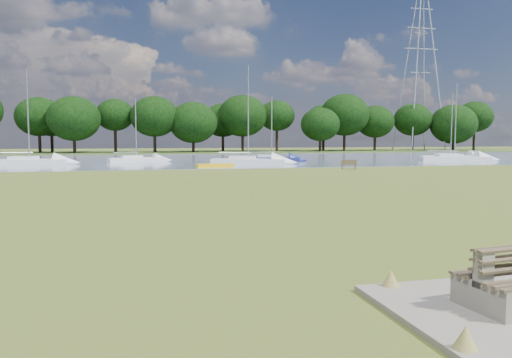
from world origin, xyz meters
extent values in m
plane|color=olive|center=(0.00, 0.00, 0.00)|extent=(220.00, 220.00, 0.00)
cube|color=slate|center=(0.00, 42.00, 0.00)|extent=(220.00, 40.00, 0.10)
cube|color=#4C6626|center=(0.00, 72.00, 0.00)|extent=(220.00, 20.00, 0.40)
cube|color=gray|center=(-0.79, -14.08, 0.33)|extent=(0.35, 1.13, 0.47)
cube|color=gray|center=(-0.79, -14.08, 0.76)|extent=(0.25, 0.21, 0.58)
cube|color=brown|center=(-0.04, -13.65, 0.58)|extent=(1.95, 0.62, 0.04)
cube|color=brown|center=(11.48, 19.71, 0.20)|extent=(0.18, 0.40, 0.41)
cube|color=brown|center=(12.58, 19.38, 0.20)|extent=(0.18, 0.40, 0.41)
cube|color=brown|center=(12.03, 19.54, 0.41)|extent=(1.38, 0.77, 0.04)
cube|color=brown|center=(11.98, 19.37, 0.62)|extent=(1.28, 0.43, 0.40)
cube|color=yellow|center=(1.05, 24.04, 0.22)|extent=(3.46, 1.35, 0.34)
cylinder|color=#9DA2AC|center=(47.17, 67.52, 15.71)|extent=(0.26, 0.26, 31.02)
cylinder|color=#9DA2AC|center=(52.13, 67.52, 15.71)|extent=(0.26, 0.26, 31.02)
cylinder|color=#9DA2AC|center=(47.17, 72.48, 15.71)|extent=(0.26, 0.26, 31.02)
cylinder|color=#9DA2AC|center=(52.13, 72.48, 15.71)|extent=(0.26, 0.26, 31.02)
cube|color=#9DA2AC|center=(49.65, 70.00, 20.37)|extent=(7.44, 0.16, 0.16)
cube|color=#9DA2AC|center=(49.65, 70.00, 24.40)|extent=(6.16, 0.16, 0.16)
cube|color=#9DA2AC|center=(49.65, 70.00, 28.12)|extent=(4.89, 0.16, 0.16)
cylinder|color=black|center=(-23.00, 68.00, 2.01)|extent=(0.47, 0.47, 3.62)
ellipsoid|color=black|center=(-23.00, 68.00, 6.43)|extent=(6.63, 6.63, 5.64)
cylinder|color=black|center=(-16.00, 68.00, 2.14)|extent=(0.47, 0.47, 3.89)
ellipsoid|color=black|center=(-16.00, 68.00, 6.90)|extent=(7.58, 7.58, 6.44)
cylinder|color=black|center=(-9.00, 68.00, 1.74)|extent=(0.47, 0.47, 3.07)
ellipsoid|color=black|center=(-9.00, 68.00, 5.49)|extent=(8.53, 8.53, 7.25)
cylinder|color=black|center=(-2.00, 68.00, 1.87)|extent=(0.47, 0.47, 3.34)
ellipsoid|color=black|center=(-2.00, 68.00, 5.96)|extent=(6.63, 6.63, 5.64)
cylinder|color=black|center=(5.00, 68.00, 2.01)|extent=(0.47, 0.47, 3.62)
ellipsoid|color=black|center=(5.00, 68.00, 6.43)|extent=(7.58, 7.58, 6.44)
cylinder|color=black|center=(12.00, 68.00, 2.14)|extent=(0.47, 0.47, 3.89)
ellipsoid|color=black|center=(12.00, 68.00, 6.90)|extent=(8.53, 8.53, 7.25)
cylinder|color=black|center=(19.00, 68.00, 1.74)|extent=(0.47, 0.47, 3.07)
ellipsoid|color=black|center=(19.00, 68.00, 5.49)|extent=(6.63, 6.63, 5.64)
cylinder|color=black|center=(26.00, 68.00, 1.87)|extent=(0.47, 0.47, 3.34)
ellipsoid|color=black|center=(26.00, 68.00, 5.96)|extent=(7.58, 7.58, 6.44)
cylinder|color=black|center=(33.00, 68.00, 2.01)|extent=(0.47, 0.47, 3.62)
ellipsoid|color=black|center=(33.00, 68.00, 6.43)|extent=(8.53, 8.53, 7.25)
cylinder|color=black|center=(40.00, 68.00, 2.14)|extent=(0.47, 0.47, 3.89)
ellipsoid|color=black|center=(40.00, 68.00, 6.90)|extent=(6.63, 6.63, 5.64)
cylinder|color=black|center=(47.00, 68.00, 1.74)|extent=(0.47, 0.47, 3.07)
ellipsoid|color=black|center=(47.00, 68.00, 5.49)|extent=(7.58, 7.58, 6.44)
cylinder|color=black|center=(54.00, 68.00, 1.87)|extent=(0.47, 0.47, 3.34)
ellipsoid|color=black|center=(54.00, 68.00, 5.96)|extent=(8.53, 8.53, 7.25)
cylinder|color=black|center=(61.00, 68.00, 2.01)|extent=(0.47, 0.47, 3.62)
ellipsoid|color=black|center=(61.00, 68.00, 6.43)|extent=(6.63, 6.63, 5.64)
cube|color=white|center=(-16.09, 32.63, 0.43)|extent=(7.46, 2.94, 0.77)
cube|color=white|center=(-16.67, 32.70, 0.90)|extent=(2.72, 1.91, 0.49)
cylinder|color=#A5A8AD|center=(-16.09, 32.63, 5.01)|extent=(0.13, 0.13, 8.83)
cube|color=white|center=(-5.83, 35.23, 0.40)|extent=(6.21, 3.14, 0.70)
cube|color=white|center=(-6.29, 35.10, 0.82)|extent=(2.36, 1.80, 0.45)
cylinder|color=#A5A8AD|center=(-5.83, 35.23, 3.76)|extent=(0.12, 0.12, 6.42)
cube|color=white|center=(31.36, 32.99, 0.41)|extent=(7.35, 3.81, 0.71)
cube|color=white|center=(30.82, 33.14, 0.84)|extent=(2.81, 2.17, 0.46)
cylinder|color=#A5A8AD|center=(31.36, 32.99, 4.31)|extent=(0.12, 0.12, 7.51)
cube|color=white|center=(5.22, 28.91, 0.42)|extent=(7.72, 4.40, 0.74)
cube|color=white|center=(4.66, 29.11, 0.87)|extent=(3.00, 2.40, 0.47)
cylinder|color=#A5A8AD|center=(5.22, 28.91, 5.26)|extent=(0.13, 0.13, 9.36)
cube|color=navy|center=(8.95, 33.59, 0.39)|extent=(6.35, 2.92, 0.68)
cube|color=white|center=(8.47, 33.69, 0.80)|extent=(2.37, 1.75, 0.43)
cylinder|color=#A5A8AD|center=(8.95, 33.59, 3.91)|extent=(0.12, 0.12, 6.76)
cube|color=white|center=(29.88, 30.12, 0.41)|extent=(8.03, 4.11, 0.73)
cube|color=white|center=(29.28, 30.28, 0.86)|extent=(3.06, 2.35, 0.47)
cylinder|color=#A5A8AD|center=(29.88, 30.12, 4.73)|extent=(0.12, 0.12, 8.32)
camera|label=1|loc=(-5.83, -20.42, 2.72)|focal=35.00mm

